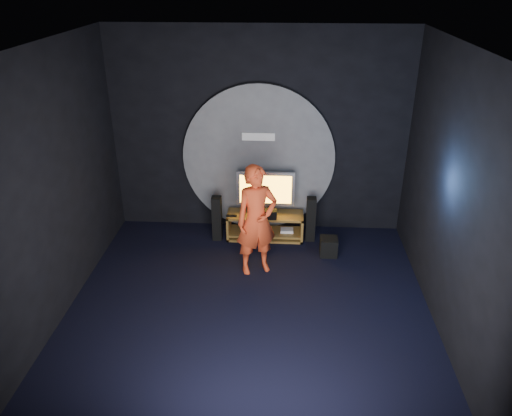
{
  "coord_description": "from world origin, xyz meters",
  "views": [
    {
      "loc": [
        0.44,
        -5.59,
        4.29
      ],
      "look_at": [
        0.04,
        1.05,
        1.05
      ],
      "focal_mm": 35.0,
      "sensor_mm": 36.0,
      "label": 1
    }
  ],
  "objects_px": {
    "tv": "(266,191)",
    "tower_speaker_left": "(217,218)",
    "player": "(257,220)",
    "subwoofer": "(329,246)",
    "media_console": "(266,227)",
    "tower_speaker_right": "(311,219)"
  },
  "relations": [
    {
      "from": "tv",
      "to": "tower_speaker_left",
      "type": "distance_m",
      "value": 0.96
    },
    {
      "from": "player",
      "to": "subwoofer",
      "type": "bearing_deg",
      "value": 2.0
    },
    {
      "from": "tower_speaker_left",
      "to": "subwoofer",
      "type": "distance_m",
      "value": 1.95
    },
    {
      "from": "tv",
      "to": "tower_speaker_left",
      "type": "height_order",
      "value": "tv"
    },
    {
      "from": "media_console",
      "to": "player",
      "type": "bearing_deg",
      "value": -95.17
    },
    {
      "from": "tv",
      "to": "subwoofer",
      "type": "height_order",
      "value": "tv"
    },
    {
      "from": "tv",
      "to": "tower_speaker_right",
      "type": "height_order",
      "value": "tv"
    },
    {
      "from": "tv",
      "to": "tower_speaker_right",
      "type": "distance_m",
      "value": 0.91
    },
    {
      "from": "tv",
      "to": "tower_speaker_right",
      "type": "bearing_deg",
      "value": -7.61
    },
    {
      "from": "subwoofer",
      "to": "media_console",
      "type": "bearing_deg",
      "value": 153.4
    },
    {
      "from": "subwoofer",
      "to": "tower_speaker_left",
      "type": "bearing_deg",
      "value": 167.32
    },
    {
      "from": "tower_speaker_right",
      "to": "subwoofer",
      "type": "bearing_deg",
      "value": -60.06
    },
    {
      "from": "tower_speaker_left",
      "to": "subwoofer",
      "type": "bearing_deg",
      "value": -12.68
    },
    {
      "from": "tower_speaker_right",
      "to": "subwoofer",
      "type": "relative_size",
      "value": 2.58
    },
    {
      "from": "player",
      "to": "media_console",
      "type": "bearing_deg",
      "value": 62.45
    },
    {
      "from": "tower_speaker_left",
      "to": "media_console",
      "type": "bearing_deg",
      "value": 7.2
    },
    {
      "from": "tower_speaker_left",
      "to": "subwoofer",
      "type": "xyz_separation_m",
      "value": [
        1.88,
        -0.42,
        -0.24
      ]
    },
    {
      "from": "media_console",
      "to": "player",
      "type": "height_order",
      "value": "player"
    },
    {
      "from": "tv",
      "to": "subwoofer",
      "type": "xyz_separation_m",
      "value": [
        1.06,
        -0.6,
        -0.7
      ]
    },
    {
      "from": "tower_speaker_left",
      "to": "subwoofer",
      "type": "height_order",
      "value": "tower_speaker_left"
    },
    {
      "from": "tv",
      "to": "subwoofer",
      "type": "relative_size",
      "value": 3.2
    },
    {
      "from": "tower_speaker_left",
      "to": "tower_speaker_right",
      "type": "distance_m",
      "value": 1.6
    }
  ]
}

